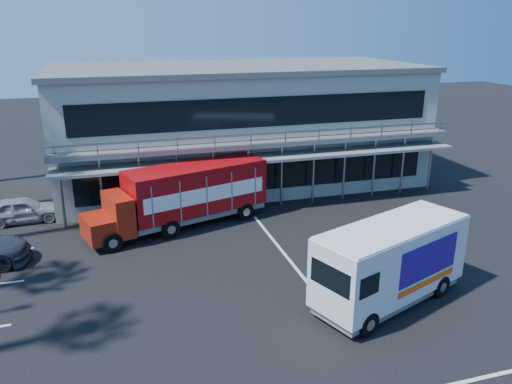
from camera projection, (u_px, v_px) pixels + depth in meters
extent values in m
plane|color=black|center=(264.00, 298.00, 18.54)|extent=(120.00, 120.00, 0.00)
cube|color=gray|center=(239.00, 126.00, 31.86)|extent=(22.00, 10.00, 7.00)
cube|color=#515454|center=(238.00, 67.00, 30.70)|extent=(22.40, 10.40, 0.30)
cube|color=#515454|center=(265.00, 144.00, 26.74)|extent=(22.00, 1.20, 0.25)
cube|color=gray|center=(268.00, 137.00, 26.08)|extent=(22.00, 0.08, 0.90)
cube|color=slate|center=(267.00, 158.00, 26.69)|extent=(22.00, 1.80, 0.15)
cube|color=black|center=(262.00, 176.00, 27.91)|extent=(20.00, 0.06, 1.60)
cube|color=black|center=(262.00, 112.00, 26.76)|extent=(20.00, 0.06, 1.60)
cube|color=maroon|center=(99.00, 228.00, 22.67)|extent=(1.75, 2.25, 1.05)
cube|color=maroon|center=(119.00, 214.00, 23.02)|extent=(1.48, 2.36, 1.84)
cube|color=black|center=(118.00, 203.00, 22.86)|extent=(0.59, 1.80, 0.61)
cube|color=maroon|center=(196.00, 187.00, 24.96)|extent=(7.36, 4.16, 2.28)
cube|color=slate|center=(197.00, 213.00, 25.40)|extent=(7.26, 3.85, 0.26)
cube|color=white|center=(207.00, 195.00, 24.12)|extent=(6.18, 1.93, 0.75)
cube|color=white|center=(187.00, 183.00, 25.86)|extent=(6.18, 1.93, 0.75)
cylinder|color=black|center=(112.00, 243.00, 22.18)|extent=(0.95, 0.54, 0.91)
cylinder|color=black|center=(99.00, 229.00, 23.71)|extent=(0.95, 0.54, 0.91)
cylinder|color=black|center=(170.00, 229.00, 23.66)|extent=(0.95, 0.54, 0.91)
cylinder|color=black|center=(154.00, 217.00, 25.18)|extent=(0.95, 0.54, 0.91)
cylinder|color=black|center=(245.00, 211.00, 25.87)|extent=(0.95, 0.54, 0.91)
cylinder|color=black|center=(226.00, 201.00, 27.39)|extent=(0.95, 0.54, 0.91)
cube|color=silver|center=(391.00, 259.00, 17.79)|extent=(6.53, 4.18, 2.47)
cube|color=slate|center=(388.00, 293.00, 18.23)|extent=(6.23, 3.89, 0.31)
cube|color=black|center=(330.00, 278.00, 15.94)|extent=(0.67, 1.65, 0.84)
cube|color=silver|center=(394.00, 226.00, 17.39)|extent=(6.40, 4.10, 0.07)
cube|color=navy|center=(429.00, 260.00, 17.33)|extent=(2.98, 1.16, 1.33)
cube|color=navy|center=(380.00, 240.00, 18.95)|extent=(2.98, 1.16, 1.33)
cube|color=#F2590C|center=(427.00, 283.00, 17.61)|extent=(2.98, 1.15, 0.22)
cylinder|color=black|center=(368.00, 324.00, 16.23)|extent=(0.89, 0.56, 0.85)
cylinder|color=black|center=(327.00, 300.00, 17.64)|extent=(0.89, 0.56, 0.85)
cylinder|color=black|center=(440.00, 286.00, 18.57)|extent=(0.89, 0.56, 0.85)
cylinder|color=black|center=(399.00, 267.00, 19.98)|extent=(0.89, 0.56, 0.85)
imported|color=gray|center=(22.00, 210.00, 25.55)|extent=(3.94, 1.78, 1.31)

